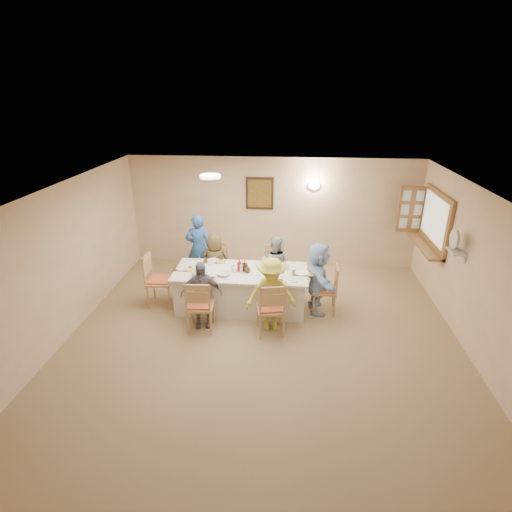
# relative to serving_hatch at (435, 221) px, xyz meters

# --- Properties ---
(ground) EXTENTS (7.00, 7.00, 0.00)m
(ground) POSITION_rel_serving_hatch_xyz_m (-3.21, -2.40, -1.50)
(ground) COLOR #907959
(room_walls) EXTENTS (7.00, 7.00, 7.00)m
(room_walls) POSITION_rel_serving_hatch_xyz_m (-3.21, -2.40, 0.01)
(room_walls) COLOR #D6AC80
(room_walls) RESTS_ON ground
(wall_picture) EXTENTS (0.62, 0.05, 0.72)m
(wall_picture) POSITION_rel_serving_hatch_xyz_m (-3.51, 1.06, 0.20)
(wall_picture) COLOR black
(wall_picture) RESTS_ON room_walls
(wall_sconce) EXTENTS (0.26, 0.09, 0.18)m
(wall_sconce) POSITION_rel_serving_hatch_xyz_m (-2.31, 1.04, 0.40)
(wall_sconce) COLOR white
(wall_sconce) RESTS_ON room_walls
(ceiling_light) EXTENTS (0.36, 0.36, 0.05)m
(ceiling_light) POSITION_rel_serving_hatch_xyz_m (-4.21, -0.90, 0.97)
(ceiling_light) COLOR white
(ceiling_light) RESTS_ON room_walls
(serving_hatch) EXTENTS (0.06, 1.50, 1.15)m
(serving_hatch) POSITION_rel_serving_hatch_xyz_m (0.00, 0.00, 0.00)
(serving_hatch) COLOR olive
(serving_hatch) RESTS_ON room_walls
(hatch_sill) EXTENTS (0.30, 1.50, 0.05)m
(hatch_sill) POSITION_rel_serving_hatch_xyz_m (-0.12, 0.00, -0.53)
(hatch_sill) COLOR olive
(hatch_sill) RESTS_ON room_walls
(shutter_door) EXTENTS (0.55, 0.04, 1.00)m
(shutter_door) POSITION_rel_serving_hatch_xyz_m (-0.26, 0.76, 0.00)
(shutter_door) COLOR olive
(shutter_door) RESTS_ON room_walls
(fan_shelf) EXTENTS (0.22, 0.36, 0.03)m
(fan_shelf) POSITION_rel_serving_hatch_xyz_m (-0.08, -1.35, -0.10)
(fan_shelf) COLOR white
(fan_shelf) RESTS_ON room_walls
(desk_fan) EXTENTS (0.30, 0.30, 0.28)m
(desk_fan) POSITION_rel_serving_hatch_xyz_m (-0.11, -1.35, 0.05)
(desk_fan) COLOR #A5A5A8
(desk_fan) RESTS_ON fan_shelf
(dining_table) EXTENTS (2.45, 1.04, 0.76)m
(dining_table) POSITION_rel_serving_hatch_xyz_m (-3.69, -1.05, -1.12)
(dining_table) COLOR white
(dining_table) RESTS_ON ground
(chair_back_left) EXTENTS (0.47, 0.47, 0.94)m
(chair_back_left) POSITION_rel_serving_hatch_xyz_m (-4.29, -0.25, -1.03)
(chair_back_left) COLOR tan
(chair_back_left) RESTS_ON ground
(chair_back_right) EXTENTS (0.49, 0.49, 0.92)m
(chair_back_right) POSITION_rel_serving_hatch_xyz_m (-3.09, -0.25, -1.04)
(chair_back_right) COLOR tan
(chair_back_right) RESTS_ON ground
(chair_front_left) EXTENTS (0.49, 0.49, 0.97)m
(chair_front_left) POSITION_rel_serving_hatch_xyz_m (-4.29, -1.85, -1.01)
(chair_front_left) COLOR tan
(chair_front_left) RESTS_ON ground
(chair_front_right) EXTENTS (0.55, 0.55, 0.98)m
(chair_front_right) POSITION_rel_serving_hatch_xyz_m (-3.09, -1.85, -1.01)
(chair_front_right) COLOR tan
(chair_front_right) RESTS_ON ground
(chair_left_end) EXTENTS (0.51, 0.51, 1.03)m
(chair_left_end) POSITION_rel_serving_hatch_xyz_m (-5.24, -1.05, -0.99)
(chair_left_end) COLOR tan
(chair_left_end) RESTS_ON ground
(chair_right_end) EXTENTS (0.46, 0.46, 0.93)m
(chair_right_end) POSITION_rel_serving_hatch_xyz_m (-2.14, -1.05, -1.03)
(chair_right_end) COLOR tan
(chair_right_end) RESTS_ON ground
(diner_back_left) EXTENTS (0.63, 0.44, 1.22)m
(diner_back_left) POSITION_rel_serving_hatch_xyz_m (-4.29, -0.37, -0.89)
(diner_back_left) COLOR brown
(diner_back_left) RESTS_ON ground
(diner_back_right) EXTENTS (0.68, 0.58, 1.21)m
(diner_back_right) POSITION_rel_serving_hatch_xyz_m (-3.09, -0.37, -0.90)
(diner_back_right) COLOR #A3A8B3
(diner_back_right) RESTS_ON ground
(diner_front_left) EXTENTS (0.82, 0.56, 1.22)m
(diner_front_left) POSITION_rel_serving_hatch_xyz_m (-4.29, -1.73, -0.89)
(diner_front_left) COLOR slate
(diner_front_left) RESTS_ON ground
(diner_front_right) EXTENTS (1.03, 0.80, 1.32)m
(diner_front_right) POSITION_rel_serving_hatch_xyz_m (-3.09, -1.73, -0.84)
(diner_front_right) COLOR #D5CD40
(diner_front_right) RESTS_ON ground
(diner_right_end) EXTENTS (1.35, 0.70, 1.36)m
(diner_right_end) POSITION_rel_serving_hatch_xyz_m (-2.27, -1.05, -0.82)
(diner_right_end) COLOR #B1D7FC
(diner_right_end) RESTS_ON ground
(caregiver) EXTENTS (0.69, 0.59, 1.47)m
(caregiver) POSITION_rel_serving_hatch_xyz_m (-4.74, 0.10, -0.77)
(caregiver) COLOR #2E61B6
(caregiver) RESTS_ON ground
(placemat_fl) EXTENTS (0.35, 0.26, 0.01)m
(placemat_fl) POSITION_rel_serving_hatch_xyz_m (-4.29, -1.47, -0.74)
(placemat_fl) COLOR #472B19
(placemat_fl) RESTS_ON dining_table
(plate_fl) EXTENTS (0.25, 0.25, 0.02)m
(plate_fl) POSITION_rel_serving_hatch_xyz_m (-4.29, -1.47, -0.73)
(plate_fl) COLOR white
(plate_fl) RESTS_ON dining_table
(napkin_fl) EXTENTS (0.14, 0.14, 0.01)m
(napkin_fl) POSITION_rel_serving_hatch_xyz_m (-4.11, -1.52, -0.73)
(napkin_fl) COLOR gold
(napkin_fl) RESTS_ON dining_table
(placemat_fr) EXTENTS (0.37, 0.28, 0.01)m
(placemat_fr) POSITION_rel_serving_hatch_xyz_m (-3.09, -1.47, -0.74)
(placemat_fr) COLOR #472B19
(placemat_fr) RESTS_ON dining_table
(plate_fr) EXTENTS (0.23, 0.23, 0.01)m
(plate_fr) POSITION_rel_serving_hatch_xyz_m (-3.09, -1.47, -0.73)
(plate_fr) COLOR white
(plate_fr) RESTS_ON dining_table
(napkin_fr) EXTENTS (0.15, 0.15, 0.01)m
(napkin_fr) POSITION_rel_serving_hatch_xyz_m (-2.91, -1.52, -0.73)
(napkin_fr) COLOR gold
(napkin_fr) RESTS_ON dining_table
(placemat_bl) EXTENTS (0.36, 0.27, 0.01)m
(placemat_bl) POSITION_rel_serving_hatch_xyz_m (-4.29, -0.63, -0.74)
(placemat_bl) COLOR #472B19
(placemat_bl) RESTS_ON dining_table
(plate_bl) EXTENTS (0.23, 0.23, 0.01)m
(plate_bl) POSITION_rel_serving_hatch_xyz_m (-4.29, -0.63, -0.73)
(plate_bl) COLOR white
(plate_bl) RESTS_ON dining_table
(napkin_bl) EXTENTS (0.14, 0.14, 0.01)m
(napkin_bl) POSITION_rel_serving_hatch_xyz_m (-4.11, -0.68, -0.73)
(napkin_bl) COLOR gold
(napkin_bl) RESTS_ON dining_table
(placemat_br) EXTENTS (0.37, 0.28, 0.01)m
(placemat_br) POSITION_rel_serving_hatch_xyz_m (-3.09, -0.63, -0.74)
(placemat_br) COLOR #472B19
(placemat_br) RESTS_ON dining_table
(plate_br) EXTENTS (0.24, 0.24, 0.02)m
(plate_br) POSITION_rel_serving_hatch_xyz_m (-3.09, -0.63, -0.73)
(plate_br) COLOR white
(plate_br) RESTS_ON dining_table
(napkin_br) EXTENTS (0.13, 0.13, 0.01)m
(napkin_br) POSITION_rel_serving_hatch_xyz_m (-2.91, -0.68, -0.73)
(napkin_br) COLOR gold
(napkin_br) RESTS_ON dining_table
(placemat_le) EXTENTS (0.32, 0.24, 0.01)m
(placemat_le) POSITION_rel_serving_hatch_xyz_m (-4.79, -1.05, -0.74)
(placemat_le) COLOR #472B19
(placemat_le) RESTS_ON dining_table
(plate_le) EXTENTS (0.23, 0.23, 0.01)m
(plate_le) POSITION_rel_serving_hatch_xyz_m (-4.79, -1.05, -0.73)
(plate_le) COLOR white
(plate_le) RESTS_ON dining_table
(napkin_le) EXTENTS (0.15, 0.15, 0.01)m
(napkin_le) POSITION_rel_serving_hatch_xyz_m (-4.61, -1.10, -0.73)
(napkin_le) COLOR gold
(napkin_le) RESTS_ON dining_table
(placemat_re) EXTENTS (0.35, 0.26, 0.01)m
(placemat_re) POSITION_rel_serving_hatch_xyz_m (-2.57, -1.05, -0.74)
(placemat_re) COLOR #472B19
(placemat_re) RESTS_ON dining_table
(plate_re) EXTENTS (0.25, 0.25, 0.02)m
(plate_re) POSITION_rel_serving_hatch_xyz_m (-2.57, -1.05, -0.73)
(plate_re) COLOR white
(plate_re) RESTS_ON dining_table
(napkin_re) EXTENTS (0.15, 0.15, 0.01)m
(napkin_re) POSITION_rel_serving_hatch_xyz_m (-2.39, -1.10, -0.73)
(napkin_re) COLOR gold
(napkin_re) RESTS_ON dining_table
(teacup_a) EXTENTS (0.19, 0.19, 0.09)m
(teacup_a) POSITION_rel_serving_hatch_xyz_m (-4.48, -1.35, -0.69)
(teacup_a) COLOR white
(teacup_a) RESTS_ON dining_table
(teacup_b) EXTENTS (0.10, 0.10, 0.08)m
(teacup_b) POSITION_rel_serving_hatch_xyz_m (-3.29, -0.54, -0.70)
(teacup_b) COLOR white
(teacup_b) RESTS_ON dining_table
(bowl_a) EXTENTS (0.41, 0.41, 0.06)m
(bowl_a) POSITION_rel_serving_hatch_xyz_m (-3.98, -1.26, -0.71)
(bowl_a) COLOR white
(bowl_a) RESTS_ON dining_table
(bowl_b) EXTENTS (0.23, 0.23, 0.06)m
(bowl_b) POSITION_rel_serving_hatch_xyz_m (-3.35, -0.80, -0.71)
(bowl_b) COLOR white
(bowl_b) RESTS_ON dining_table
(condiment_ketchup) EXTENTS (0.16, 0.16, 0.24)m
(condiment_ketchup) POSITION_rel_serving_hatch_xyz_m (-3.71, -1.06, -0.62)
(condiment_ketchup) COLOR #B20F0F
(condiment_ketchup) RESTS_ON dining_table
(condiment_brown) EXTENTS (0.12, 0.13, 0.21)m
(condiment_brown) POSITION_rel_serving_hatch_xyz_m (-3.62, -1.03, -0.64)
(condiment_brown) COLOR #3D2810
(condiment_brown) RESTS_ON dining_table
(condiment_malt) EXTENTS (0.20, 0.20, 0.15)m
(condiment_malt) POSITION_rel_serving_hatch_xyz_m (-3.56, -1.09, -0.66)
(condiment_malt) COLOR #3D2810
(condiment_malt) RESTS_ON dining_table
(drinking_glass) EXTENTS (0.07, 0.07, 0.10)m
(drinking_glass) POSITION_rel_serving_hatch_xyz_m (-3.84, -1.00, -0.68)
(drinking_glass) COLOR silver
(drinking_glass) RESTS_ON dining_table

